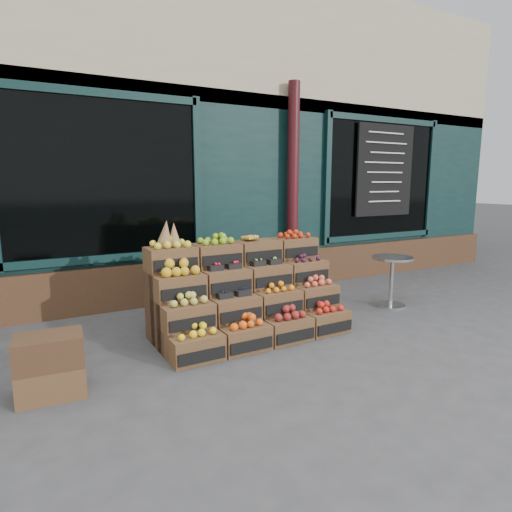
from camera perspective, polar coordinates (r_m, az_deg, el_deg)
ground at (r=4.74m, az=6.33°, el=-11.26°), size 60.00×60.00×0.00m
shop_facade at (r=9.11m, az=-12.73°, el=13.99°), size 12.00×6.24×4.80m
crate_display at (r=4.86m, az=-1.40°, el=-5.64°), size 2.11×1.05×1.31m
spare_crates at (r=3.89m, az=-25.72°, el=-13.06°), size 0.54×0.39×0.51m
bistro_table at (r=6.15m, az=17.64°, el=-2.51°), size 0.55×0.55×0.70m
shopkeeper at (r=6.63m, az=-22.05°, el=3.87°), size 0.83×0.58×2.19m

